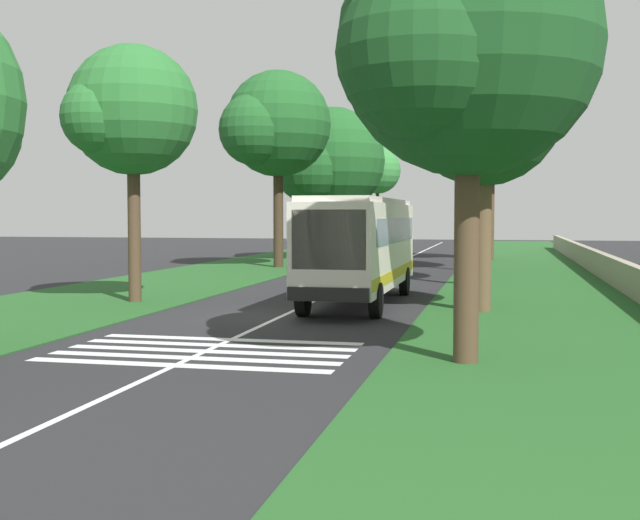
{
  "coord_description": "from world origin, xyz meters",
  "views": [
    {
      "loc": [
        -24.16,
        -6.69,
        3.17
      ],
      "look_at": [
        3.23,
        -0.54,
        1.6
      ],
      "focal_mm": 45.62,
      "sensor_mm": 36.0,
      "label": 1
    }
  ],
  "objects_px": {
    "roadside_tree_left_4": "(329,163)",
    "roadside_tree_right_0": "(470,100)",
    "trailing_car_0": "(344,259)",
    "roadside_tree_right_3": "(479,112)",
    "roadside_tree_right_2": "(462,53)",
    "utility_pole": "(467,202)",
    "roadside_tree_left_0": "(132,114)",
    "roadside_tree_left_1": "(376,172)",
    "roadside_tree_right_4": "(477,119)",
    "roadside_tree_left_3": "(275,127)",
    "coach_bus": "(361,244)",
    "trailing_car_2": "(389,248)",
    "trailing_car_1": "(372,253)",
    "roadside_tree_right_1": "(489,148)"
  },
  "relations": [
    {
      "from": "roadside_tree_left_3",
      "to": "roadside_tree_right_4",
      "type": "xyz_separation_m",
      "value": [
        -0.58,
        -11.77,
        0.1
      ]
    },
    {
      "from": "roadside_tree_right_0",
      "to": "utility_pole",
      "type": "height_order",
      "value": "roadside_tree_right_0"
    },
    {
      "from": "roadside_tree_left_0",
      "to": "roadside_tree_right_3",
      "type": "bearing_deg",
      "value": -92.12
    },
    {
      "from": "roadside_tree_right_0",
      "to": "trailing_car_2",
      "type": "bearing_deg",
      "value": 15.67
    },
    {
      "from": "trailing_car_0",
      "to": "utility_pole",
      "type": "bearing_deg",
      "value": -140.09
    },
    {
      "from": "trailing_car_2",
      "to": "roadside_tree_left_4",
      "type": "xyz_separation_m",
      "value": [
        -5.43,
        3.53,
        6.13
      ]
    },
    {
      "from": "roadside_tree_left_0",
      "to": "roadside_tree_left_1",
      "type": "height_order",
      "value": "roadside_tree_left_1"
    },
    {
      "from": "trailing_car_1",
      "to": "roadside_tree_left_4",
      "type": "relative_size",
      "value": 0.4
    },
    {
      "from": "roadside_tree_left_0",
      "to": "roadside_tree_right_3",
      "type": "relative_size",
      "value": 1.01
    },
    {
      "from": "roadside_tree_left_0",
      "to": "roadside_tree_right_1",
      "type": "bearing_deg",
      "value": -21.5
    },
    {
      "from": "trailing_car_0",
      "to": "roadside_tree_right_3",
      "type": "bearing_deg",
      "value": -156.94
    },
    {
      "from": "roadside_tree_left_4",
      "to": "utility_pole",
      "type": "distance_m",
      "value": 22.05
    },
    {
      "from": "roadside_tree_right_2",
      "to": "roadside_tree_left_1",
      "type": "bearing_deg",
      "value": 10.23
    },
    {
      "from": "trailing_car_2",
      "to": "roadside_tree_right_0",
      "type": "distance_m",
      "value": 26.75
    },
    {
      "from": "roadside_tree_right_2",
      "to": "roadside_tree_right_3",
      "type": "bearing_deg",
      "value": -0.57
    },
    {
      "from": "roadside_tree_right_4",
      "to": "trailing_car_0",
      "type": "bearing_deg",
      "value": 94.44
    },
    {
      "from": "trailing_car_2",
      "to": "roadside_tree_left_1",
      "type": "distance_m",
      "value": 24.42
    },
    {
      "from": "roadside_tree_right_2",
      "to": "roadside_tree_right_4",
      "type": "bearing_deg",
      "value": 1.2
    },
    {
      "from": "trailing_car_2",
      "to": "roadside_tree_right_4",
      "type": "distance_m",
      "value": 18.64
    },
    {
      "from": "trailing_car_1",
      "to": "roadside_tree_left_1",
      "type": "relative_size",
      "value": 0.42
    },
    {
      "from": "roadside_tree_right_0",
      "to": "roadside_tree_right_4",
      "type": "distance_m",
      "value": 9.27
    },
    {
      "from": "roadside_tree_left_3",
      "to": "roadside_tree_right_0",
      "type": "relative_size",
      "value": 1.04
    },
    {
      "from": "roadside_tree_right_2",
      "to": "roadside_tree_right_3",
      "type": "distance_m",
      "value": 9.23
    },
    {
      "from": "roadside_tree_right_0",
      "to": "coach_bus",
      "type": "bearing_deg",
      "value": 157.76
    },
    {
      "from": "roadside_tree_left_0",
      "to": "utility_pole",
      "type": "relative_size",
      "value": 1.29
    },
    {
      "from": "roadside_tree_right_4",
      "to": "utility_pole",
      "type": "distance_m",
      "value": 10.35
    },
    {
      "from": "roadside_tree_left_3",
      "to": "trailing_car_1",
      "type": "bearing_deg",
      "value": -38.15
    },
    {
      "from": "trailing_car_0",
      "to": "roadside_tree_left_0",
      "type": "bearing_deg",
      "value": 167.06
    },
    {
      "from": "roadside_tree_right_3",
      "to": "roadside_tree_right_4",
      "type": "distance_m",
      "value": 19.5
    },
    {
      "from": "trailing_car_0",
      "to": "roadside_tree_right_3",
      "type": "relative_size",
      "value": 0.47
    },
    {
      "from": "roadside_tree_left_4",
      "to": "roadside_tree_right_3",
      "type": "height_order",
      "value": "roadside_tree_left_4"
    },
    {
      "from": "trailing_car_0",
      "to": "roadside_tree_right_4",
      "type": "distance_m",
      "value": 10.72
    },
    {
      "from": "roadside_tree_left_0",
      "to": "roadside_tree_right_3",
      "type": "xyz_separation_m",
      "value": [
        -0.45,
        -12.23,
        -0.29
      ]
    },
    {
      "from": "roadside_tree_left_0",
      "to": "trailing_car_0",
      "type": "bearing_deg",
      "value": -12.94
    },
    {
      "from": "roadside_tree_left_4",
      "to": "roadside_tree_right_0",
      "type": "distance_m",
      "value": 21.98
    },
    {
      "from": "roadside_tree_left_4",
      "to": "roadside_tree_right_1",
      "type": "relative_size",
      "value": 1.02
    },
    {
      "from": "trailing_car_1",
      "to": "utility_pole",
      "type": "distance_m",
      "value": 17.66
    },
    {
      "from": "trailing_car_0",
      "to": "trailing_car_2",
      "type": "height_order",
      "value": "same"
    },
    {
      "from": "coach_bus",
      "to": "roadside_tree_right_4",
      "type": "height_order",
      "value": "roadside_tree_right_4"
    },
    {
      "from": "roadside_tree_left_1",
      "to": "trailing_car_2",
      "type": "bearing_deg",
      "value": -168.81
    },
    {
      "from": "roadside_tree_right_0",
      "to": "roadside_tree_right_3",
      "type": "bearing_deg",
      "value": -176.02
    },
    {
      "from": "trailing_car_0",
      "to": "trailing_car_1",
      "type": "xyz_separation_m",
      "value": [
        7.38,
        -0.44,
        0.0
      ]
    },
    {
      "from": "roadside_tree_right_0",
      "to": "utility_pole",
      "type": "relative_size",
      "value": 1.58
    },
    {
      "from": "trailing_car_1",
      "to": "utility_pole",
      "type": "relative_size",
      "value": 0.6
    },
    {
      "from": "coach_bus",
      "to": "roadside_tree_right_2",
      "type": "height_order",
      "value": "roadside_tree_right_2"
    },
    {
      "from": "trailing_car_2",
      "to": "utility_pole",
      "type": "xyz_separation_m",
      "value": [
        -24.64,
        -6.85,
        3.07
      ]
    },
    {
      "from": "trailing_car_0",
      "to": "roadside_tree_left_4",
      "type": "bearing_deg",
      "value": 16.6
    },
    {
      "from": "roadside_tree_right_0",
      "to": "roadside_tree_right_1",
      "type": "xyz_separation_m",
      "value": [
        20.87,
        -0.5,
        -0.44
      ]
    },
    {
      "from": "roadside_tree_left_1",
      "to": "roadside_tree_right_4",
      "type": "bearing_deg",
      "value": -163.34
    },
    {
      "from": "trailing_car_1",
      "to": "roadside_tree_left_4",
      "type": "xyz_separation_m",
      "value": [
        3.2,
        3.6,
        6.13
      ]
    }
  ]
}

